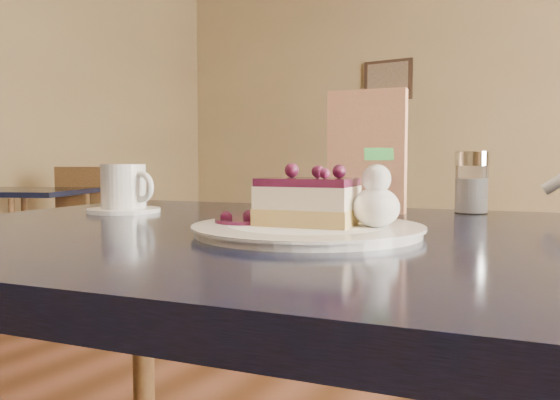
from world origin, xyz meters
The scene contains 10 objects.
main_table centered at (0.13, 0.38, 0.70)m, with size 1.38×1.04×0.79m.
dessert_plate centered at (0.14, 0.33, 0.79)m, with size 0.30×0.30×0.01m, color white.
cheesecake_slice centered at (0.14, 0.33, 0.83)m, with size 0.14×0.11×0.06m.
whipped_cream centered at (0.22, 0.35, 0.83)m, with size 0.06×0.06×0.05m.
berry_sauce centered at (0.05, 0.31, 0.80)m, with size 0.08×0.08×0.01m, color black.
coffee_set centered at (-0.31, 0.42, 0.83)m, with size 0.15×0.14×0.09m.
menu_card centered at (0.08, 0.66, 0.90)m, with size 0.15×0.03×0.23m, color beige.
sugar_shaker centered at (0.26, 0.74, 0.85)m, with size 0.06×0.06×0.12m.
napkin_stack centered at (-0.01, 0.69, 0.81)m, with size 0.13×0.13×0.05m, color white.
bg_table_far_left centered at (-3.20, 2.05, 0.06)m, with size 1.13×1.66×1.11m.
Camera 1 is at (0.48, -0.31, 0.88)m, focal length 35.00 mm.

